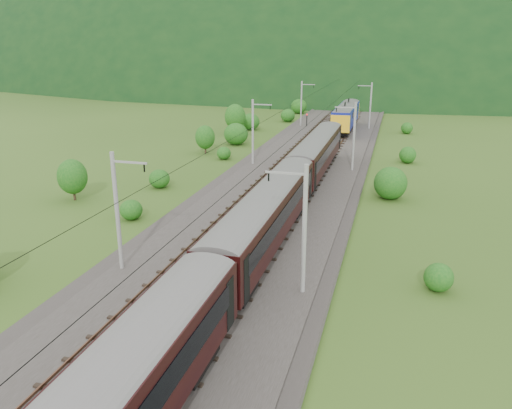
# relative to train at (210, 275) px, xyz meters

# --- Properties ---
(ground) EXTENTS (600.00, 600.00, 0.00)m
(ground) POSITION_rel_train_xyz_m (-2.40, 5.65, -3.56)
(ground) COLOR #314E18
(ground) RESTS_ON ground
(railbed) EXTENTS (14.00, 220.00, 0.30)m
(railbed) POSITION_rel_train_xyz_m (-2.40, 15.65, -3.41)
(railbed) COLOR #38332D
(railbed) RESTS_ON ground
(track_left) EXTENTS (2.40, 220.00, 0.27)m
(track_left) POSITION_rel_train_xyz_m (-4.80, 15.65, -3.19)
(track_left) COLOR #523423
(track_left) RESTS_ON railbed
(track_right) EXTENTS (2.40, 220.00, 0.27)m
(track_right) POSITION_rel_train_xyz_m (0.00, 15.65, -3.19)
(track_right) COLOR #523423
(track_right) RESTS_ON railbed
(catenary_left) EXTENTS (2.54, 192.28, 8.00)m
(catenary_left) POSITION_rel_train_xyz_m (-8.52, 37.65, 0.94)
(catenary_left) COLOR gray
(catenary_left) RESTS_ON railbed
(catenary_right) EXTENTS (2.54, 192.28, 8.00)m
(catenary_right) POSITION_rel_train_xyz_m (3.72, 37.65, 0.94)
(catenary_right) COLOR gray
(catenary_right) RESTS_ON railbed
(overhead_wires) EXTENTS (4.83, 198.00, 0.03)m
(overhead_wires) POSITION_rel_train_xyz_m (-2.40, 15.65, 3.54)
(overhead_wires) COLOR black
(overhead_wires) RESTS_ON ground
(mountain_main) EXTENTS (504.00, 360.00, 244.00)m
(mountain_main) POSITION_rel_train_xyz_m (-2.40, 265.65, -3.56)
(mountain_main) COLOR #113314
(mountain_main) RESTS_ON ground
(mountain_ridge) EXTENTS (336.00, 280.00, 132.00)m
(mountain_ridge) POSITION_rel_train_xyz_m (-122.40, 305.65, -3.56)
(mountain_ridge) COLOR #113314
(mountain_ridge) RESTS_ON ground
(train) EXTENTS (3.01, 142.98, 5.24)m
(train) POSITION_rel_train_xyz_m (0.00, 0.00, 0.00)
(train) COLOR black
(train) RESTS_ON ground
(hazard_post_near) EXTENTS (0.16, 0.16, 1.49)m
(hazard_post_near) POSITION_rel_train_xyz_m (-3.04, 41.89, -2.52)
(hazard_post_near) COLOR red
(hazard_post_near) RESTS_ON railbed
(hazard_post_far) EXTENTS (0.15, 0.15, 1.44)m
(hazard_post_far) POSITION_rel_train_xyz_m (-1.74, 38.40, -2.54)
(hazard_post_far) COLOR red
(hazard_post_far) RESTS_ON railbed
(signal) EXTENTS (0.25, 0.25, 2.26)m
(signal) POSITION_rel_train_xyz_m (-7.34, 68.88, -1.94)
(signal) COLOR black
(signal) RESTS_ON railbed
(vegetation_left) EXTENTS (12.24, 142.93, 5.08)m
(vegetation_left) POSITION_rel_train_xyz_m (-16.14, 33.05, -1.72)
(vegetation_left) COLOR #165316
(vegetation_left) RESTS_ON ground
(vegetation_right) EXTENTS (6.08, 103.80, 2.93)m
(vegetation_right) POSITION_rel_train_xyz_m (9.75, 14.92, -2.38)
(vegetation_right) COLOR #165316
(vegetation_right) RESTS_ON ground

